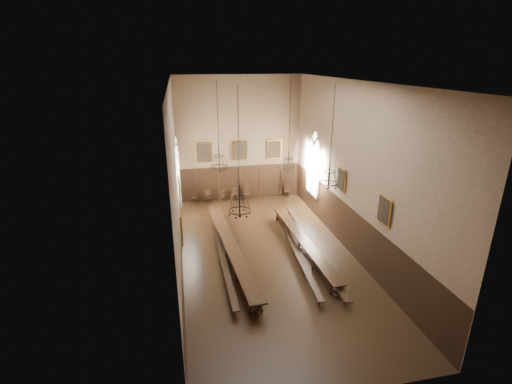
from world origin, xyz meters
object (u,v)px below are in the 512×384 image
object	(u,v)px
chair_7	(287,193)
chair_4	(247,196)
chandelier_front_right	(329,177)
bench_left_inner	(240,254)
chair_0	(194,200)
chair_2	(222,198)
chair_1	(208,199)
bench_left_outer	(221,255)
chandelier_back_right	(288,161)
table_right	(303,244)
bench_right_inner	(295,250)
chandelier_back_left	(219,162)
chandelier_front_left	(240,203)
table_left	(231,250)
bench_right_outer	(311,245)
chair_3	(234,197)

from	to	relation	value
chair_7	chair_4	bearing A→B (deg)	-175.20
chandelier_front_right	bench_left_inner	bearing A→B (deg)	144.58
chair_0	chair_2	size ratio (longest dim) A/B	1.10
chair_1	chair_4	distance (m)	2.86
bench_left_outer	chandelier_back_right	size ratio (longest dim) A/B	1.94
table_right	bench_right_inner	xyz separation A→B (m)	(-0.55, -0.34, -0.09)
chair_7	chandelier_back_left	world-z (taller)	chandelier_back_left
bench_left_inner	chandelier_front_right	world-z (taller)	chandelier_front_right
chandelier_front_left	chandelier_front_right	distance (m)	4.11
chair_0	chair_2	xyz separation A→B (m)	(2.02, 0.08, -0.03)
chair_0	chair_1	size ratio (longest dim) A/B	1.02
bench_right_inner	bench_left_inner	bearing A→B (deg)	178.13
table_left	chandelier_front_left	bearing A→B (deg)	-89.93
bench_right_inner	chair_4	size ratio (longest dim) A/B	9.51
chair_2	chandelier_front_left	distance (m)	12.18
bench_right_inner	chair_2	bearing A→B (deg)	108.50
table_right	bench_left_inner	xyz separation A→B (m)	(-3.54, -0.24, -0.08)
bench_left_outer	bench_right_inner	size ratio (longest dim) A/B	1.03
bench_left_outer	chair_1	world-z (taller)	chair_1
chandelier_back_left	chair_1	bearing A→B (deg)	92.68
chair_1	chair_2	xyz separation A→B (m)	(0.98, 0.01, -0.02)
bench_right_inner	chair_0	distance (m)	9.96
table_left	chair_2	bearing A→B (deg)	86.64
bench_right_outer	chair_4	bearing A→B (deg)	103.69
bench_right_outer	chair_1	world-z (taller)	chair_1
chair_1	chandelier_back_left	size ratio (longest dim) A/B	0.20
bench_left_outer	bench_right_outer	size ratio (longest dim) A/B	0.92
chair_7	chandelier_front_left	xyz separation A→B (m)	(-5.52, -11.49, 4.00)
chair_4	chandelier_back_right	bearing A→B (deg)	-62.07
bench_left_outer	chandelier_front_left	world-z (taller)	chandelier_front_left
chandelier_front_right	chandelier_back_right	bearing A→B (deg)	92.10
chair_2	chair_4	xyz separation A→B (m)	(1.89, -0.02, 0.04)
chair_2	chandelier_front_right	world-z (taller)	chandelier_front_right
chair_2	chandelier_front_right	distance (m)	12.69
table_left	table_right	size ratio (longest dim) A/B	1.15
bench_left_inner	bench_right_inner	world-z (taller)	bench_left_inner
table_left	chair_0	size ratio (longest dim) A/B	10.99
bench_right_inner	chandelier_back_right	xyz separation A→B (m)	(0.41, 3.00, 4.10)
table_left	chair_4	distance (m)	8.67
chandelier_back_left	chandelier_front_right	bearing A→B (deg)	-51.19
chair_3	chair_1	bearing A→B (deg)	-162.97
chandelier_front_right	chandelier_front_left	bearing A→B (deg)	-175.78
table_left	bench_right_inner	size ratio (longest dim) A/B	1.11
bench_left_outer	bench_right_inner	world-z (taller)	bench_left_outer
bench_left_inner	chair_4	bearing A→B (deg)	77.21
bench_left_outer	chair_1	distance (m)	8.45
table_right	chandelier_front_right	xyz separation A→B (m)	(0.06, -2.80, 4.74)
bench_left_inner	bench_right_outer	size ratio (longest dim) A/B	0.91
bench_left_inner	chandelier_front_left	distance (m)	4.94
table_left	chair_0	distance (m)	8.43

